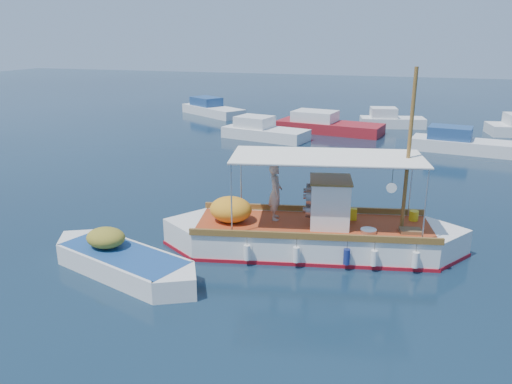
% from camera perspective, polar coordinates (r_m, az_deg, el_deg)
% --- Properties ---
extents(ground, '(160.00, 160.00, 0.00)m').
position_cam_1_polar(ground, '(18.47, 4.57, -5.81)').
color(ground, black).
rests_on(ground, ground).
extents(fishing_caique, '(10.54, 4.47, 6.57)m').
position_cam_1_polar(fishing_caique, '(17.71, 6.28, -4.86)').
color(fishing_caique, white).
rests_on(fishing_caique, ground).
extents(dinghy, '(6.00, 3.08, 1.54)m').
position_cam_1_polar(dinghy, '(16.69, -15.04, -7.82)').
color(dinghy, white).
rests_on(dinghy, ground).
extents(bg_boat_nw, '(6.58, 3.66, 1.80)m').
position_cam_1_polar(bg_boat_nw, '(36.76, 0.82, 6.86)').
color(bg_boat_nw, silver).
rests_on(bg_boat_nw, ground).
extents(bg_boat_n, '(8.46, 4.04, 1.80)m').
position_cam_1_polar(bg_boat_n, '(39.72, 8.03, 7.49)').
color(bg_boat_n, maroon).
rests_on(bg_boat_n, ground).
extents(bg_boat_ne, '(6.82, 3.13, 1.80)m').
position_cam_1_polar(bg_boat_ne, '(35.22, 22.44, 5.06)').
color(bg_boat_ne, silver).
rests_on(bg_boat_ne, ground).
extents(bg_boat_far_w, '(7.37, 5.82, 1.80)m').
position_cam_1_polar(bg_boat_far_w, '(48.24, -5.10, 9.35)').
color(bg_boat_far_w, silver).
rests_on(bg_boat_far_w, ground).
extents(bg_boat_far_n, '(5.44, 3.07, 1.80)m').
position_cam_1_polar(bg_boat_far_n, '(42.99, 15.10, 7.82)').
color(bg_boat_far_n, silver).
rests_on(bg_boat_far_n, ground).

